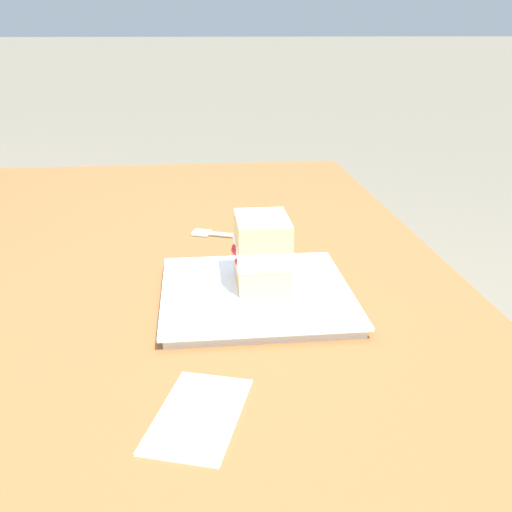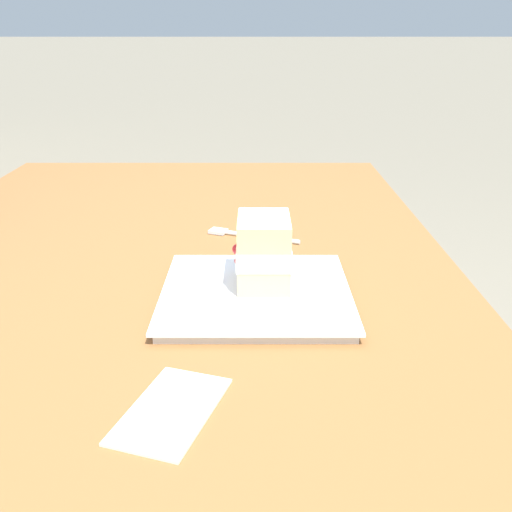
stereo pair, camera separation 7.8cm
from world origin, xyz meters
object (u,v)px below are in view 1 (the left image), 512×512
patio_table (147,323)px  dessert_fork (232,236)px  cake_slice (262,251)px  paper_napkin (199,415)px  dessert_plate (256,294)px

patio_table → dessert_fork: size_ratio=9.35×
cake_slice → paper_napkin: cake_slice is taller
paper_napkin → cake_slice: bearing=161.0°
dessert_plate → dessert_fork: dessert_plate is taller
patio_table → dessert_fork: (-0.15, 0.14, 0.09)m
dessert_plate → dessert_fork: bearing=-176.6°
cake_slice → paper_napkin: (0.27, -0.09, -0.06)m
patio_table → dessert_fork: dessert_fork is taller
paper_napkin → dessert_plate: bearing=161.9°
patio_table → cake_slice: bearing=61.9°
dessert_fork → cake_slice: bearing=6.2°
patio_table → paper_napkin: paper_napkin is taller
cake_slice → paper_napkin: bearing=-19.0°
patio_table → dessert_fork: 0.22m
dessert_fork → paper_napkin: size_ratio=1.09×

